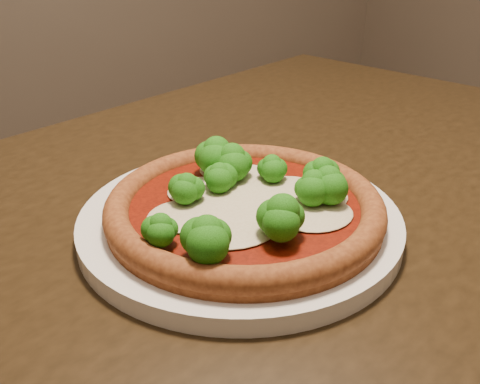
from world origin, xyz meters
TOP-DOWN VIEW (x-y plane):
  - dining_table at (-0.18, -0.13)m, footprint 1.32×1.03m
  - plate at (-0.24, -0.18)m, footprint 0.31×0.31m
  - pizza at (-0.24, -0.20)m, footprint 0.26×0.26m

SIDE VIEW (x-z plane):
  - dining_table at x=-0.18m, z-range 0.27..1.02m
  - plate at x=-0.24m, z-range 0.75..0.77m
  - pizza at x=-0.24m, z-range 0.75..0.82m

